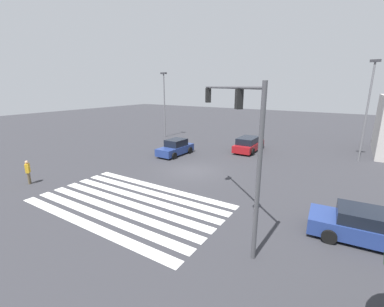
# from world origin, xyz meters

# --- Properties ---
(ground_plane) EXTENTS (117.35, 117.35, 0.00)m
(ground_plane) POSITION_xyz_m (0.00, 0.00, 0.00)
(ground_plane) COLOR #333338
(crosswalk_markings) EXTENTS (11.40, 6.30, 0.01)m
(crosswalk_markings) POSITION_xyz_m (0.00, -7.02, 0.00)
(crosswalk_markings) COLOR silver
(crosswalk_markings) RESTS_ON ground_plane
(traffic_signal_mast) EXTENTS (5.21, 5.21, 6.90)m
(traffic_signal_mast) POSITION_xyz_m (6.39, -6.39, 4.98)
(traffic_signal_mast) COLOR #47474C
(traffic_signal_mast) RESTS_ON ground_plane
(car_0) EXTENTS (2.16, 4.88, 1.55)m
(car_0) POSITION_xyz_m (1.53, 8.78, 0.74)
(car_0) COLOR maroon
(car_0) RESTS_ON ground_plane
(car_1) EXTENTS (4.98, 2.43, 1.46)m
(car_1) POSITION_xyz_m (11.80, -4.07, 0.69)
(car_1) COLOR navy
(car_1) RESTS_ON ground_plane
(car_2) EXTENTS (2.08, 4.27, 1.57)m
(car_2) POSITION_xyz_m (-4.15, 3.47, 0.72)
(car_2) COLOR navy
(car_2) RESTS_ON ground_plane
(pedestrian) EXTENTS (0.41, 0.41, 1.71)m
(pedestrian) POSITION_xyz_m (-8.25, -8.50, 0.96)
(pedestrian) COLOR brown
(pedestrian) RESTS_ON ground_plane
(street_light_pole_a) EXTENTS (0.80, 0.36, 8.87)m
(street_light_pole_a) POSITION_xyz_m (11.46, 10.60, 5.25)
(street_light_pole_a) COLOR slate
(street_light_pole_a) RESTS_ON ground_plane
(street_light_pole_b) EXTENTS (0.80, 0.36, 8.41)m
(street_light_pole_b) POSITION_xyz_m (-11.00, 10.53, 5.01)
(street_light_pole_b) COLOR slate
(street_light_pole_b) RESTS_ON ground_plane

